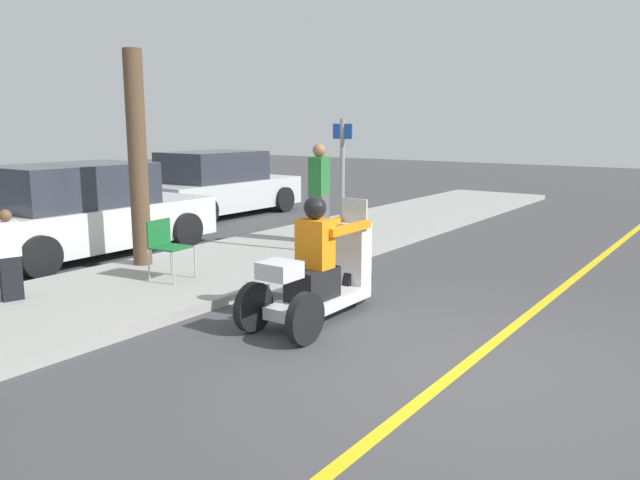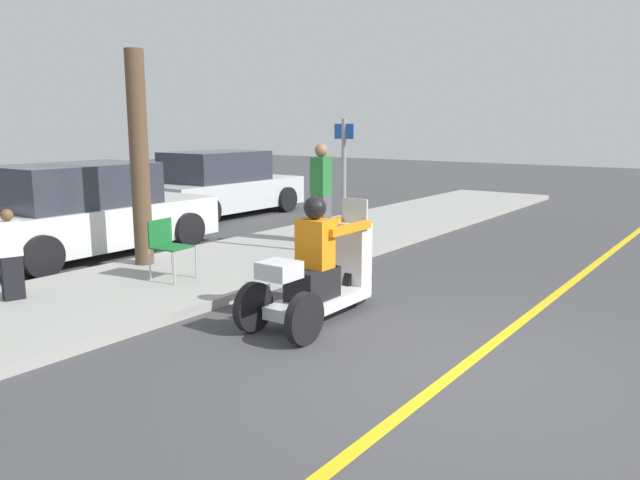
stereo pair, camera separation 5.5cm
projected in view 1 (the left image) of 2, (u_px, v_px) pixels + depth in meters
The scene contains 11 objects.
ground_plane at pixel (460, 369), 5.77m from camera, with size 60.00×60.00×0.00m, color #424244.
lane_stripe at pixel (479, 355), 6.13m from camera, with size 24.00×0.12×0.01m.
sidewalk_strip at pixel (138, 288), 8.38m from camera, with size 28.00×2.80×0.12m.
motorcycle_trike at pixel (321, 276), 7.14m from camera, with size 2.11×0.80×1.45m.
spectator_with_child at pixel (9, 257), 7.53m from camera, with size 0.30×0.23×1.11m.
spectator_end_of_line at pixel (319, 195), 11.22m from camera, with size 0.47×0.34×1.77m.
folding_chair_curbside at pixel (166, 243), 8.57m from camera, with size 0.51×0.51×0.82m.
parked_car_lot_left at pixel (83, 213), 10.65m from camera, with size 4.40×2.03×1.58m.
parked_car_lot_right at pixel (218, 186), 15.32m from camera, with size 4.27×2.02×1.58m.
tree_trunk at pixel (138, 159), 9.28m from camera, with size 0.28×0.28×3.19m.
street_sign at pixel (342, 182), 10.08m from camera, with size 0.08×0.36×2.20m.
Camera 1 is at (-5.20, -2.10, 2.24)m, focal length 35.00 mm.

